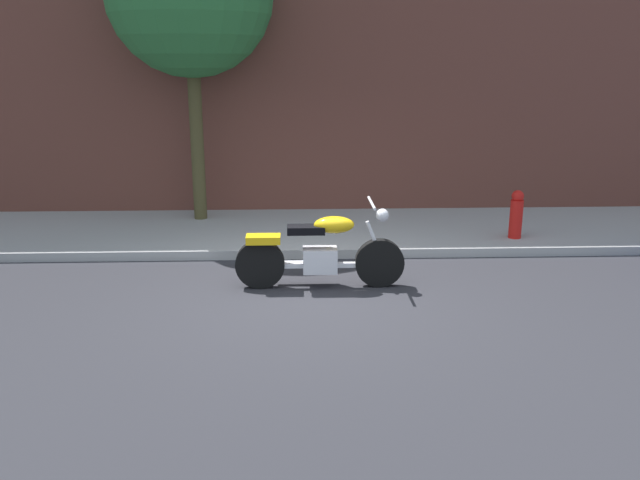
% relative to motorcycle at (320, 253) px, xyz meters
% --- Properties ---
extents(ground_plane, '(60.00, 60.00, 0.00)m').
position_rel_motorcycle_xyz_m(ground_plane, '(-0.11, -0.42, -0.46)').
color(ground_plane, '#28282D').
extents(sidewalk, '(22.04, 2.71, 0.14)m').
position_rel_motorcycle_xyz_m(sidewalk, '(-0.11, 2.56, -0.39)').
color(sidewalk, '#A4A4A4').
rests_on(sidewalk, ground).
extents(building_facade, '(22.04, 0.50, 7.63)m').
position_rel_motorcycle_xyz_m(building_facade, '(-0.11, 4.17, 3.36)').
color(building_facade, brown).
rests_on(building_facade, ground).
extents(motorcycle, '(2.19, 0.70, 1.14)m').
position_rel_motorcycle_xyz_m(motorcycle, '(0.00, 0.00, 0.00)').
color(motorcycle, black).
rests_on(motorcycle, ground).
extents(fire_hydrant, '(0.20, 0.20, 0.91)m').
position_rel_motorcycle_xyz_m(fire_hydrant, '(3.16, 1.79, -0.00)').
color(fire_hydrant, red).
rests_on(fire_hydrant, ground).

